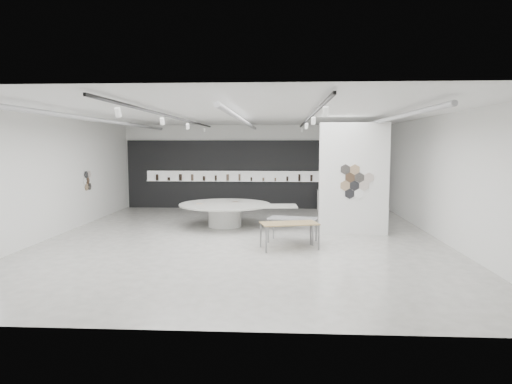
# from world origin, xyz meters

# --- Properties ---
(room) EXTENTS (12.02, 14.02, 3.82)m
(room) POSITION_xyz_m (-0.09, -0.00, 2.07)
(room) COLOR #BBB8B0
(room) RESTS_ON ground
(back_wall_display) EXTENTS (11.80, 0.27, 3.10)m
(back_wall_display) POSITION_xyz_m (-0.08, 6.93, 1.54)
(back_wall_display) COLOR black
(back_wall_display) RESTS_ON ground
(partition_column) EXTENTS (2.20, 0.38, 3.60)m
(partition_column) POSITION_xyz_m (3.50, 1.00, 1.80)
(partition_column) COLOR white
(partition_column) RESTS_ON ground
(display_island) EXTENTS (4.27, 3.42, 0.83)m
(display_island) POSITION_xyz_m (-0.76, 2.14, 0.54)
(display_island) COLOR white
(display_island) RESTS_ON ground
(sample_table_wood) EXTENTS (1.71, 1.15, 0.73)m
(sample_table_wood) POSITION_xyz_m (1.40, -1.23, 0.68)
(sample_table_wood) COLOR #977C4E
(sample_table_wood) RESTS_ON ground
(sample_table_stone) EXTENTS (1.53, 1.01, 0.72)m
(sample_table_stone) POSITION_xyz_m (1.51, -0.33, 0.66)
(sample_table_stone) COLOR gray
(sample_table_stone) RESTS_ON ground
(kitchen_counter) EXTENTS (1.69, 0.84, 1.28)m
(kitchen_counter) POSITION_xyz_m (3.61, 6.52, 0.46)
(kitchen_counter) COLOR white
(kitchen_counter) RESTS_ON ground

